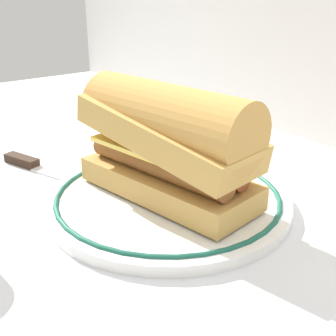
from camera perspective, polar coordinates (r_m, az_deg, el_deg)
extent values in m
plane|color=silver|center=(0.50, -1.81, -4.96)|extent=(1.50, 1.50, 0.00)
cylinder|color=white|center=(0.50, 0.00, -4.09)|extent=(0.27, 0.27, 0.01)
torus|color=#195947|center=(0.50, 0.00, -3.48)|extent=(0.25, 0.25, 0.01)
cube|color=tan|center=(0.49, 0.00, -1.82)|extent=(0.21, 0.11, 0.03)
cylinder|color=brown|center=(0.48, -1.10, 0.51)|extent=(0.19, 0.05, 0.03)
cylinder|color=brown|center=(0.49, 1.06, 1.35)|extent=(0.19, 0.05, 0.03)
cube|color=#EFC64C|center=(0.48, 0.00, 2.61)|extent=(0.18, 0.10, 0.01)
cube|color=tan|center=(0.47, 0.00, 4.59)|extent=(0.22, 0.11, 0.06)
cylinder|color=#C38F46|center=(0.47, 0.00, 6.33)|extent=(0.21, 0.10, 0.07)
cube|color=silver|center=(0.59, -13.60, -0.81)|extent=(0.09, 0.04, 0.01)
cube|color=black|center=(0.64, -17.93, 0.91)|extent=(0.06, 0.03, 0.01)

